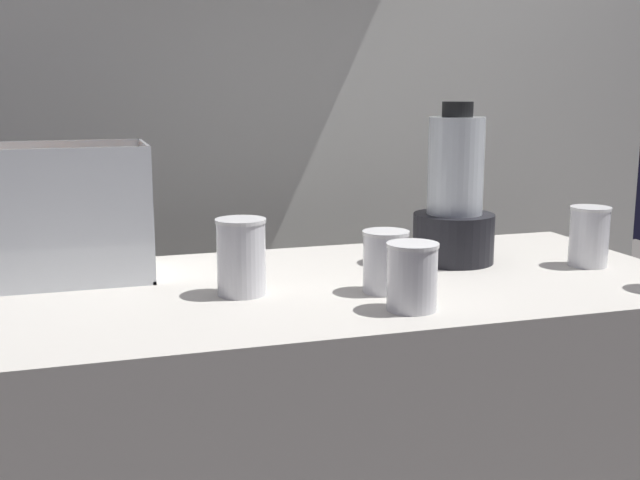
# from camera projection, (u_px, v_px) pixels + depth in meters

# --- Properties ---
(back_wall_unit) EXTENTS (2.60, 0.24, 2.50)m
(back_wall_unit) POSITION_uv_depth(u_px,v_px,m) (234.00, 82.00, 2.09)
(back_wall_unit) COLOR silver
(back_wall_unit) RESTS_ON ground_plane
(carrot_display_bin) EXTENTS (0.32, 0.21, 0.25)m
(carrot_display_bin) POSITION_uv_depth(u_px,v_px,m) (61.00, 236.00, 1.47)
(carrot_display_bin) COLOR white
(carrot_display_bin) RESTS_ON counter
(blender_pitcher) EXTENTS (0.17, 0.17, 0.33)m
(blender_pitcher) POSITION_uv_depth(u_px,v_px,m) (455.00, 202.00, 1.59)
(blender_pitcher) COLOR black
(blender_pitcher) RESTS_ON counter
(juice_cup_beet_far_left) EXTENTS (0.09, 0.09, 0.13)m
(juice_cup_beet_far_left) POSITION_uv_depth(u_px,v_px,m) (241.00, 259.00, 1.35)
(juice_cup_beet_far_left) COLOR white
(juice_cup_beet_far_left) RESTS_ON counter
(juice_cup_beet_left) EXTENTS (0.08, 0.08, 0.11)m
(juice_cup_beet_left) POSITION_uv_depth(u_px,v_px,m) (412.00, 279.00, 1.26)
(juice_cup_beet_left) COLOR white
(juice_cup_beet_left) RESTS_ON counter
(juice_cup_orange_middle) EXTENTS (0.08, 0.08, 0.11)m
(juice_cup_orange_middle) POSITION_uv_depth(u_px,v_px,m) (385.00, 265.00, 1.37)
(juice_cup_orange_middle) COLOR white
(juice_cup_orange_middle) RESTS_ON counter
(juice_cup_orange_right) EXTENTS (0.08, 0.08, 0.12)m
(juice_cup_orange_right) POSITION_uv_depth(u_px,v_px,m) (589.00, 239.00, 1.57)
(juice_cup_orange_right) COLOR white
(juice_cup_orange_right) RESTS_ON counter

